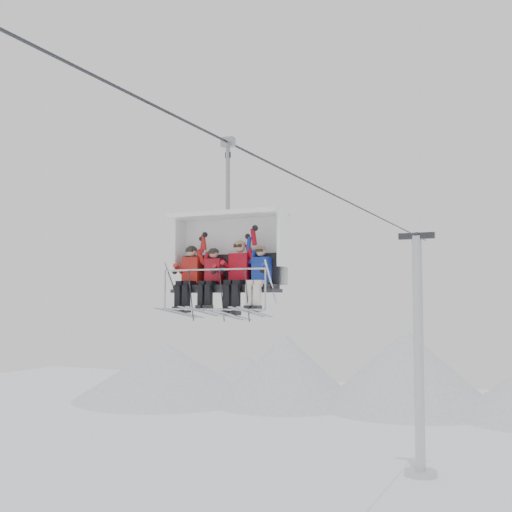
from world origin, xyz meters
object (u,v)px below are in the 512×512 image
at_px(skier_center_right, 238,273).
at_px(skier_far_left, 190,275).
at_px(lift_tower_right, 419,370).
at_px(chairlift_carrier, 230,253).
at_px(skier_far_right, 259,276).
at_px(skier_center_left, 212,276).

bearing_deg(skier_center_right, skier_far_left, -179.63).
bearing_deg(skier_far_left, lift_tower_right, 87.85).
xyz_separation_m(chairlift_carrier, skier_far_right, (0.88, -0.32, -0.55)).
xyz_separation_m(lift_tower_right, skier_far_right, (0.88, -23.76, 4.41)).
height_order(chairlift_carrier, skier_far_left, chairlift_carrier).
xyz_separation_m(chairlift_carrier, skier_center_right, (0.35, -0.31, -0.49)).
distance_m(chairlift_carrier, skier_center_right, 0.68).
bearing_deg(skier_far_left, skier_far_right, -0.27).
bearing_deg(skier_far_right, lift_tower_right, 92.11).
bearing_deg(chairlift_carrier, skier_center_right, -40.75).
distance_m(skier_far_left, skier_center_left, 0.59).
relative_size(chairlift_carrier, skier_center_left, 2.36).
xyz_separation_m(skier_far_left, skier_center_left, (0.58, -0.01, -0.03)).
bearing_deg(skier_far_left, skier_center_right, 0.37).
xyz_separation_m(lift_tower_right, skier_center_right, (0.35, -23.74, 4.48)).
distance_m(lift_tower_right, chairlift_carrier, 23.95).
height_order(chairlift_carrier, skier_center_left, chairlift_carrier).
height_order(skier_center_left, skier_far_right, skier_far_right).
relative_size(chairlift_carrier, skier_far_left, 2.36).
distance_m(chairlift_carrier, skier_center_left, 0.71).
bearing_deg(skier_center_left, lift_tower_right, 89.26).
bearing_deg(skier_center_left, chairlift_carrier, 46.52).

